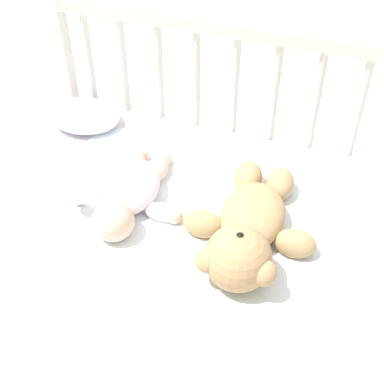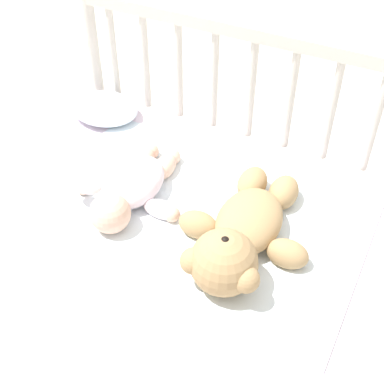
% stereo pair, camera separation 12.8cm
% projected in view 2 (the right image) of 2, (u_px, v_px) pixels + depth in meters
% --- Properties ---
extents(ground_plane, '(12.00, 12.00, 0.00)m').
position_uv_depth(ground_plane, '(193.00, 310.00, 1.62)').
color(ground_plane, silver).
extents(crib_mattress, '(1.08, 0.65, 0.43)m').
position_uv_depth(crib_mattress, '(193.00, 264.00, 1.47)').
color(crib_mattress, silver).
rests_on(crib_mattress, ground_plane).
extents(crib_rail, '(1.08, 0.04, 0.76)m').
position_uv_depth(crib_rail, '(250.00, 104.00, 1.48)').
color(crib_rail, beige).
rests_on(crib_rail, ground_plane).
extents(blanket, '(0.79, 0.53, 0.01)m').
position_uv_depth(blanket, '(198.00, 216.00, 1.30)').
color(blanket, white).
rests_on(blanket, crib_mattress).
extents(teddy_bear, '(0.31, 0.43, 0.15)m').
position_uv_depth(teddy_bear, '(241.00, 235.00, 1.19)').
color(teddy_bear, tan).
rests_on(teddy_bear, crib_mattress).
extents(baby, '(0.29, 0.35, 0.10)m').
position_uv_depth(baby, '(133.00, 187.00, 1.32)').
color(baby, white).
rests_on(baby, crib_mattress).
extents(small_pillow, '(0.21, 0.17, 0.06)m').
position_uv_depth(small_pillow, '(104.00, 108.00, 1.60)').
color(small_pillow, silver).
rests_on(small_pillow, crib_mattress).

